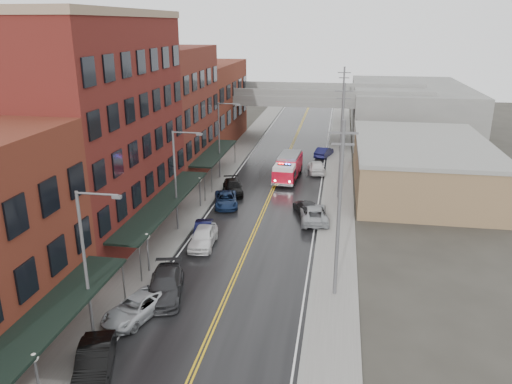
{
  "coord_description": "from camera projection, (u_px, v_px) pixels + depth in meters",
  "views": [
    {
      "loc": [
        6.93,
        -15.33,
        17.5
      ],
      "look_at": [
        -0.23,
        26.94,
        3.0
      ],
      "focal_mm": 35.0,
      "sensor_mm": 36.0,
      "label": 1
    }
  ],
  "objects": [
    {
      "name": "tan_building",
      "position": [
        420.0,
        167.0,
        55.05
      ],
      "size": [
        14.0,
        22.0,
        5.0
      ],
      "primitive_type": "cube",
      "color": "#8F744D",
      "rests_on": "ground"
    },
    {
      "name": "brick_building_far",
      "position": [
        205.0,
        104.0,
        75.37
      ],
      "size": [
        9.0,
        20.0,
        12.0
      ],
      "primitive_type": "cube",
      "color": "maroon",
      "rests_on": "ground"
    },
    {
      "name": "brick_building_b",
      "position": [
        94.0,
        131.0,
        41.72
      ],
      "size": [
        9.0,
        20.0,
        18.0
      ],
      "primitive_type": "cube",
      "color": "maroon",
      "rests_on": "ground"
    },
    {
      "name": "parked_car_left_6",
      "position": [
        226.0,
        200.0,
        50.27
      ],
      "size": [
        3.37,
        5.26,
        1.35
      ],
      "primitive_type": "imported",
      "rotation": [
        0.0,
        0.0,
        0.25
      ],
      "color": "#122244",
      "rests_on": "ground"
    },
    {
      "name": "awning_1",
      "position": [
        165.0,
        202.0,
        42.73
      ],
      "size": [
        2.6,
        18.0,
        3.09
      ],
      "color": "black",
      "rests_on": "ground"
    },
    {
      "name": "awning_0",
      "position": [
        37.0,
        329.0,
        24.99
      ],
      "size": [
        2.6,
        16.0,
        3.09
      ],
      "color": "black",
      "rests_on": "ground"
    },
    {
      "name": "utility_pole_2",
      "position": [
        342.0,
        109.0,
        69.23
      ],
      "size": [
        1.8,
        0.24,
        12.0
      ],
      "color": "#59595B",
      "rests_on": "ground"
    },
    {
      "name": "sidewalk_left",
      "position": [
        192.0,
        206.0,
        50.17
      ],
      "size": [
        3.0,
        160.0,
        0.15
      ],
      "primitive_type": "cube",
      "color": "slate",
      "rests_on": "ground"
    },
    {
      "name": "globe_lamp_2",
      "position": [
        200.0,
        185.0,
        49.31
      ],
      "size": [
        0.44,
        0.44,
        3.12
      ],
      "color": "#59595B",
      "rests_on": "ground"
    },
    {
      "name": "curb_left",
      "position": [
        208.0,
        207.0,
        49.91
      ],
      "size": [
        0.3,
        160.0,
        0.15
      ],
      "primitive_type": "cube",
      "color": "gray",
      "rests_on": "ground"
    },
    {
      "name": "parked_car_right_1",
      "position": [
        307.0,
        208.0,
        47.97
      ],
      "size": [
        3.32,
        5.02,
        1.35
      ],
      "primitive_type": "imported",
      "rotation": [
        0.0,
        0.0,
        3.48
      ],
      "color": "black",
      "rests_on": "ground"
    },
    {
      "name": "utility_pole_0",
      "position": [
        339.0,
        208.0,
        31.87
      ],
      "size": [
        1.8,
        0.24,
        12.0
      ],
      "color": "#59595B",
      "rests_on": "ground"
    },
    {
      "name": "globe_lamp_0",
      "position": [
        36.0,
        368.0,
        23.16
      ],
      "size": [
        0.44,
        0.44,
        3.12
      ],
      "color": "#59595B",
      "rests_on": "ground"
    },
    {
      "name": "road",
      "position": [
        263.0,
        211.0,
        49.04
      ],
      "size": [
        11.0,
        160.0,
        0.02
      ],
      "primitive_type": "cube",
      "color": "black",
      "rests_on": "ground"
    },
    {
      "name": "brick_building_c",
      "position": [
        166.0,
        113.0,
        58.55
      ],
      "size": [
        9.0,
        15.0,
        15.0
      ],
      "primitive_type": "cube",
      "color": "maroon",
      "rests_on": "ground"
    },
    {
      "name": "right_far_block",
      "position": [
        408.0,
        110.0,
        82.27
      ],
      "size": [
        18.0,
        30.0,
        8.0
      ],
      "primitive_type": "cube",
      "color": "slate",
      "rests_on": "ground"
    },
    {
      "name": "parked_car_right_2",
      "position": [
        317.0,
        167.0,
        61.31
      ],
      "size": [
        2.59,
        4.94,
        1.6
      ],
      "primitive_type": "imported",
      "rotation": [
        0.0,
        0.0,
        3.3
      ],
      "color": "silver",
      "rests_on": "ground"
    },
    {
      "name": "sidewalk_right",
      "position": [
        338.0,
        215.0,
        47.86
      ],
      "size": [
        3.0,
        160.0,
        0.15
      ],
      "primitive_type": "cube",
      "color": "slate",
      "rests_on": "ground"
    },
    {
      "name": "street_lamp_0",
      "position": [
        88.0,
        256.0,
        27.87
      ],
      "size": [
        2.64,
        0.22,
        9.0
      ],
      "color": "#59595B",
      "rests_on": "ground"
    },
    {
      "name": "overpass",
      "position": [
        295.0,
        102.0,
        77.01
      ],
      "size": [
        40.0,
        10.0,
        7.5
      ],
      "color": "slate",
      "rests_on": "ground"
    },
    {
      "name": "parked_car_left_3",
      "position": [
        165.0,
        285.0,
        33.52
      ],
      "size": [
        3.4,
        5.86,
        1.6
      ],
      "primitive_type": "imported",
      "rotation": [
        0.0,
        0.0,
        0.22
      ],
      "color": "#28292B",
      "rests_on": "ground"
    },
    {
      "name": "globe_lamp_1",
      "position": [
        147.0,
        244.0,
        36.24
      ],
      "size": [
        0.44,
        0.44,
        3.12
      ],
      "color": "#59595B",
      "rests_on": "ground"
    },
    {
      "name": "fire_truck",
      "position": [
        288.0,
        167.0,
        58.64
      ],
      "size": [
        3.42,
        7.75,
        2.78
      ],
      "rotation": [
        0.0,
        0.0,
        -0.06
      ],
      "color": "#BA081E",
      "rests_on": "ground"
    },
    {
      "name": "awning_2",
      "position": [
        215.0,
        153.0,
        59.08
      ],
      "size": [
        2.6,
        13.0,
        3.09
      ],
      "color": "black",
      "rests_on": "ground"
    },
    {
      "name": "parked_car_right_0",
      "position": [
        314.0,
        214.0,
        46.33
      ],
      "size": [
        3.28,
        5.79,
        1.52
      ],
      "primitive_type": "imported",
      "rotation": [
        0.0,
        0.0,
        3.28
      ],
      "color": "#989B9F",
      "rests_on": "ground"
    },
    {
      "name": "parked_car_left_5",
      "position": [
        203.0,
        230.0,
        42.76
      ],
      "size": [
        2.06,
        4.25,
        1.34
      ],
      "primitive_type": "imported",
      "rotation": [
        0.0,
        0.0,
        0.16
      ],
      "color": "black",
      "rests_on": "ground"
    },
    {
      "name": "parked_car_right_3",
      "position": [
        324.0,
        152.0,
        68.76
      ],
      "size": [
        2.64,
        4.57,
        1.42
      ],
      "primitive_type": "imported",
      "rotation": [
        0.0,
        0.0,
        2.86
      ],
      "color": "black",
      "rests_on": "ground"
    },
    {
      "name": "street_lamp_2",
      "position": [
        221.0,
        136.0,
        57.76
      ],
      "size": [
        2.64,
        0.22,
        9.0
      ],
      "color": "#59595B",
      "rests_on": "ground"
    },
    {
      "name": "parked_car_left_7",
      "position": [
        233.0,
        187.0,
        53.95
      ],
      "size": [
        3.3,
        5.21,
        1.41
      ],
      "primitive_type": "imported",
      "rotation": [
        0.0,
        0.0,
        0.3
      ],
      "color": "black",
      "rests_on": "ground"
    },
    {
      "name": "parked_car_left_1",
      "position": [
        94.0,
        362.0,
        25.95
      ],
      "size": [
        3.08,
        5.08,
        1.58
      ],
      "primitive_type": "imported",
      "rotation": [
        0.0,
        0.0,
        0.32
      ],
      "color": "black",
      "rests_on": "ground"
    },
    {
      "name": "utility_pole_1",
      "position": [
        341.0,
        140.0,
        50.55
      ],
      "size": [
        1.8,
        0.24,
        12.0
      ],
      "color": "#59595B",
      "rests_on": "ground"
    },
    {
      "name": "street_lamp_1",
      "position": [
        178.0,
        175.0,
        42.81
      ],
      "size": [
        2.64,
        0.22,
        9.0
      ],
      "color": "#59595B",
      "rests_on": "ground"
    },
    {
      "name": "curb_right",
      "position": [
        321.0,
        214.0,
        48.12
      ],
      "size": [
        0.3,
        160.0,
        0.15
      ],
      "primitive_type": "cube",
      "color": "gray",
      "rests_on": "ground"
    },
    {
      "name": "parked_car_left_2",
      "position": [
        136.0,
        308.0,
        31.12
      ],
      "size": [
        3.63,
        5.31,
        1.35
      ],
      "primitive_type": "imported",
      "rotation": [
        0.0,
        0.0,
        -0.31
      ],
      "color": "#ABAFB3",
      "rests_on": "ground"
    },
    {
      "name": "parked_car_left_4",
      "position": [
        203.0,
        237.0,
        41.15
      ],
      "size": [
        2.22,
        4.87,
        1.62
      ],
      "primitive_type": "imported",
      "rotation": [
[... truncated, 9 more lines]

